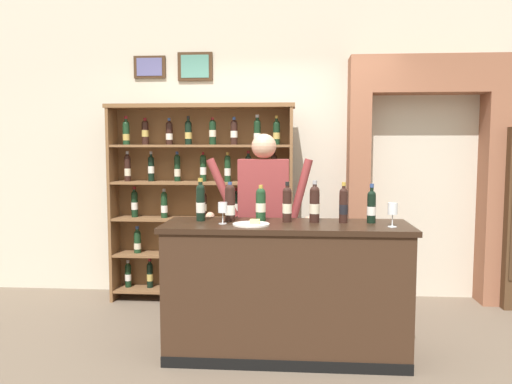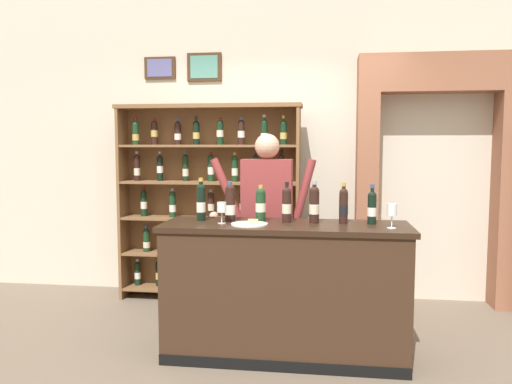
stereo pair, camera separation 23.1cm
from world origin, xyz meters
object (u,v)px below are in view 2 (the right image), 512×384
at_px(wine_shelf, 210,198).
at_px(shopkeeper, 267,209).
at_px(tasting_counter, 285,290).
at_px(tasting_bottle_brunello, 287,204).
at_px(tasting_bottle_vin_santo, 372,207).
at_px(tasting_bottle_riserva, 260,204).
at_px(wine_glass_spare, 222,209).
at_px(tasting_bottle_prosecco, 314,204).
at_px(tasting_bottle_chianti, 344,205).
at_px(cheese_plate, 250,224).
at_px(tasting_bottle_bianco, 201,201).
at_px(tasting_bottle_rosso, 230,203).
at_px(wine_glass_left, 392,211).

bearing_deg(wine_shelf, shopkeeper, -47.40).
relative_size(tasting_counter, tasting_bottle_brunello, 5.98).
bearing_deg(tasting_bottle_vin_santo, wine_shelf, 140.49).
xyz_separation_m(tasting_bottle_riserva, wine_glass_spare, (-0.27, -0.16, -0.02)).
bearing_deg(tasting_bottle_prosecco, tasting_bottle_chianti, -0.32).
bearing_deg(shopkeeper, tasting_bottle_vin_santo, -31.53).
bearing_deg(tasting_bottle_prosecco, tasting_bottle_riserva, 175.32).
distance_m(wine_shelf, tasting_bottle_chianti, 1.81).
distance_m(tasting_bottle_brunello, cheese_plate, 0.33).
relative_size(tasting_bottle_bianco, wine_glass_spare, 2.05).
height_order(shopkeeper, tasting_bottle_vin_santo, shopkeeper).
height_order(tasting_bottle_bianco, tasting_bottle_rosso, tasting_bottle_bianco).
relative_size(wine_shelf, shopkeeper, 1.18).
height_order(tasting_bottle_brunello, wine_glass_spare, tasting_bottle_brunello).
distance_m(tasting_bottle_rosso, tasting_bottle_brunello, 0.44).
xyz_separation_m(tasting_bottle_brunello, tasting_bottle_chianti, (0.42, -0.00, -0.00)).
height_order(wine_shelf, tasting_counter, wine_shelf).
height_order(tasting_bottle_chianti, tasting_bottle_vin_santo, tasting_bottle_chianti).
relative_size(tasting_counter, wine_glass_left, 10.55).
bearing_deg(wine_glass_spare, tasting_bottle_rosso, 77.00).
relative_size(tasting_bottle_vin_santo, wine_glass_left, 1.70).
xyz_separation_m(wine_shelf, tasting_counter, (0.88, -1.33, -0.55)).
height_order(tasting_bottle_rosso, cheese_plate, tasting_bottle_rosso).
bearing_deg(tasting_bottle_rosso, tasting_bottle_brunello, -3.10).
bearing_deg(tasting_counter, tasting_bottle_rosso, 166.28).
bearing_deg(wine_shelf, cheese_plate, -66.12).
distance_m(tasting_counter, tasting_bottle_bianco, 0.93).
distance_m(tasting_bottle_vin_santo, cheese_plate, 0.91).
xyz_separation_m(tasting_counter, tasting_bottle_riserva, (-0.20, 0.11, 0.64)).
distance_m(tasting_bottle_brunello, tasting_bottle_prosecco, 0.21).
bearing_deg(tasting_bottle_chianti, tasting_bottle_bianco, 179.31).
bearing_deg(tasting_bottle_rosso, tasting_bottle_bianco, -176.27).
height_order(tasting_counter, tasting_bottle_riserva, tasting_bottle_riserva).
xyz_separation_m(wine_glass_spare, cheese_plate, (0.22, -0.04, -0.10)).
bearing_deg(tasting_bottle_bianco, cheese_plate, -23.81).
height_order(tasting_bottle_bianco, cheese_plate, tasting_bottle_bianco).
relative_size(tasting_bottle_prosecco, cheese_plate, 1.18).
bearing_deg(tasting_bottle_prosecco, tasting_bottle_rosso, 177.65).
relative_size(wine_glass_left, cheese_plate, 0.65).
bearing_deg(cheese_plate, tasting_bottle_vin_santo, 10.87).
bearing_deg(tasting_bottle_prosecco, cheese_plate, -159.99).
xyz_separation_m(wine_shelf, tasting_bottle_prosecco, (1.09, -1.25, 0.09)).
relative_size(tasting_bottle_vin_santo, cheese_plate, 1.10).
distance_m(shopkeeper, tasting_bottle_rosso, 0.55).
distance_m(tasting_bottle_rosso, tasting_bottle_chianti, 0.86).
bearing_deg(wine_glass_left, cheese_plate, 179.24).
bearing_deg(tasting_counter, wine_glass_spare, -174.27).
bearing_deg(tasting_bottle_brunello, tasting_bottle_bianco, 179.22).
bearing_deg(tasting_bottle_brunello, shopkeeper, 112.17).
xyz_separation_m(tasting_bottle_chianti, cheese_plate, (-0.68, -0.17, -0.13)).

